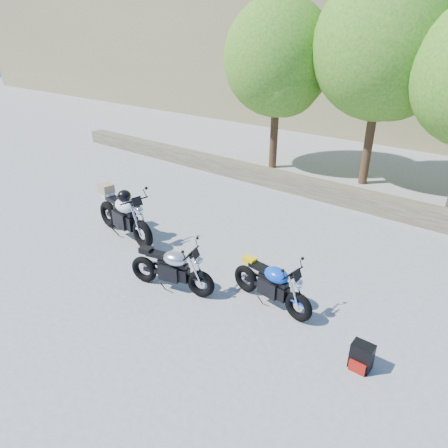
{
  "coord_description": "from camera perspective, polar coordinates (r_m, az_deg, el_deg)",
  "views": [
    {
      "loc": [
        5.15,
        -5.11,
        4.51
      ],
      "look_at": [
        0.2,
        1.0,
        0.75
      ],
      "focal_mm": 32.0,
      "sensor_mm": 36.0,
      "label": 1
    }
  ],
  "objects": [
    {
      "name": "backpack",
      "position": [
        6.51,
        19.03,
        -17.5
      ],
      "size": [
        0.32,
        0.28,
        0.43
      ],
      "rotation": [
        0.0,
        0.0,
        0.01
      ],
      "color": "black",
      "rests_on": "ground"
    },
    {
      "name": "stone_wall",
      "position": [
        12.54,
        12.38,
        5.08
      ],
      "size": [
        22.0,
        0.55,
        0.5
      ],
      "primitive_type": "cube",
      "color": "#494131",
      "rests_on": "ground"
    },
    {
      "name": "ground",
      "position": [
        8.54,
        -5.31,
        -6.44
      ],
      "size": [
        90.0,
        90.0,
        0.0
      ],
      "primitive_type": "plane",
      "color": "gray",
      "rests_on": "ground"
    },
    {
      "name": "tree_decid_left",
      "position": [
        14.41,
        7.94,
        21.85
      ],
      "size": [
        3.67,
        3.67,
        5.62
      ],
      "color": "#382314",
      "rests_on": "ground"
    },
    {
      "name": "white_bike",
      "position": [
        9.85,
        -14.18,
        1.45
      ],
      "size": [
        2.26,
        0.71,
        1.25
      ],
      "rotation": [
        0.0,
        0.0,
        -0.13
      ],
      "color": "black",
      "rests_on": "ground"
    },
    {
      "name": "blue_bike",
      "position": [
        7.3,
        6.83,
        -8.61
      ],
      "size": [
        1.78,
        0.56,
        0.89
      ],
      "rotation": [
        0.0,
        0.0,
        -0.11
      ],
      "color": "black",
      "rests_on": "ground"
    },
    {
      "name": "tree_decid_mid",
      "position": [
        13.35,
        22.12,
        21.84
      ],
      "size": [
        4.08,
        4.08,
        6.24
      ],
      "color": "#382314",
      "rests_on": "ground"
    },
    {
      "name": "silver_bike",
      "position": [
        7.73,
        -7.47,
        -6.4
      ],
      "size": [
        1.79,
        0.71,
        0.91
      ],
      "rotation": [
        0.0,
        0.0,
        0.27
      ],
      "color": "black",
      "rests_on": "ground"
    }
  ]
}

